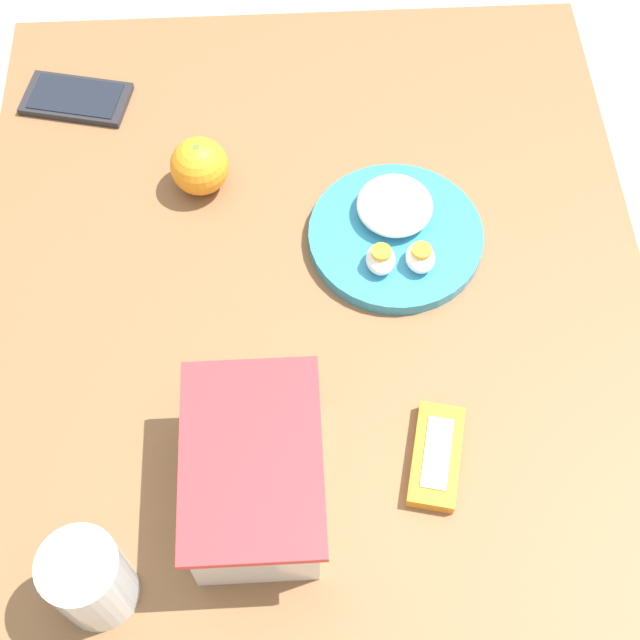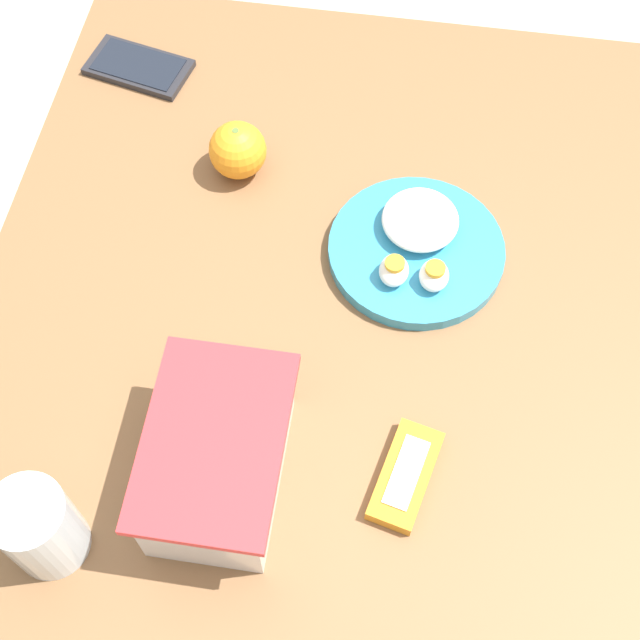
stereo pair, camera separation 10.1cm
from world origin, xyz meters
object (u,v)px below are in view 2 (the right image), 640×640
Objects in this scene: candy_bar at (406,475)px; food_container at (219,461)px; cell_phone at (139,67)px; drinking_glass at (40,528)px; orange_fruit at (238,150)px; rice_plate at (417,245)px.

food_container is at bearing 97.79° from candy_bar.
drinking_glass is (-0.67, -0.08, 0.05)m from cell_phone.
food_container is 1.89× the size of drinking_glass.
food_container is 0.42m from orange_fruit.
candy_bar is (-0.39, -0.26, -0.03)m from orange_fruit.
drinking_glass reaches higher than food_container.
drinking_glass is at bearing 169.60° from orange_fruit.
candy_bar is at bearing -141.52° from cell_phone.
orange_fruit is at bearing -10.40° from drinking_glass.
rice_plate is 0.29m from candy_bar.
drinking_glass reaches higher than cell_phone.
orange_fruit is 0.52m from drinking_glass.
food_container is 1.34× the size of cell_phone.
drinking_glass is (-0.51, 0.09, 0.02)m from orange_fruit.
orange_fruit is 0.67× the size of drinking_glass.
candy_bar is 0.38m from drinking_glass.
cell_phone is 1.41× the size of drinking_glass.
candy_bar is 1.13× the size of drinking_glass.
food_container is 0.19m from drinking_glass.
cell_phone is (0.57, 0.24, -0.04)m from food_container.
cell_phone is at bearing 48.69° from orange_fruit.
candy_bar is at bearing -176.71° from rice_plate.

